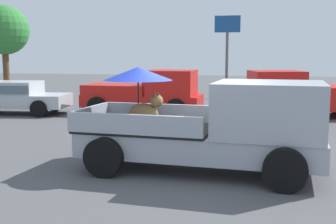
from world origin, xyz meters
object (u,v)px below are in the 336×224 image
pickup_truck_main (219,125)px  parked_sedan_near (14,96)px  pickup_truck_red (301,95)px  pickup_truck_far (147,93)px  motel_sign (227,40)px

pickup_truck_main → parked_sedan_near: pickup_truck_main is taller
pickup_truck_main → parked_sedan_near: 11.48m
pickup_truck_red → parked_sedan_near: size_ratio=1.14×
pickup_truck_far → pickup_truck_red: bearing=5.3°
pickup_truck_red → pickup_truck_far: (-6.05, -0.47, 0.00)m
pickup_truck_main → pickup_truck_far: pickup_truck_main is taller
pickup_truck_red → pickup_truck_far: bearing=-10.1°
motel_sign → pickup_truck_red: bearing=-62.9°
pickup_truck_red → motel_sign: (-3.40, 6.66, 2.33)m
pickup_truck_far → pickup_truck_main: bearing=-64.5°
pickup_truck_red → pickup_truck_far: 6.07m
pickup_truck_far → motel_sign: 7.95m
pickup_truck_main → parked_sedan_near: bearing=145.9°
parked_sedan_near → motel_sign: motel_sign is taller
pickup_truck_red → parked_sedan_near: 11.53m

